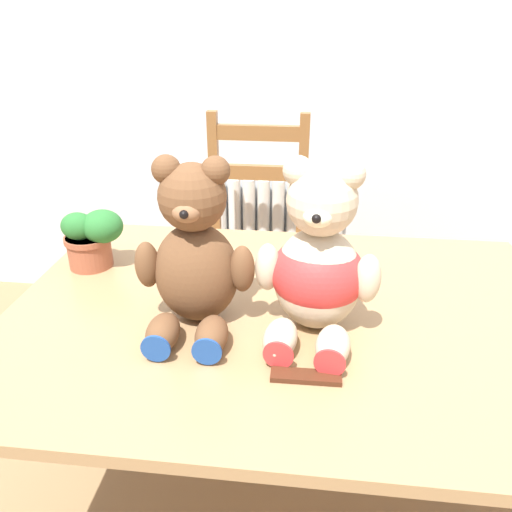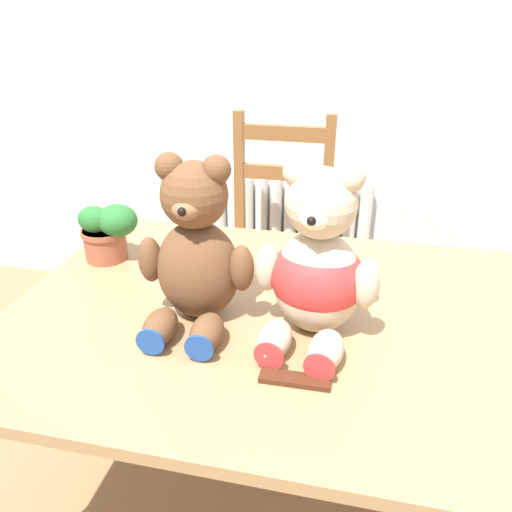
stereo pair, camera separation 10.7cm
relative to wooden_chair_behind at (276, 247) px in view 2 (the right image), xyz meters
The scene contains 8 objects.
wall_back 0.93m from the wooden_chair_behind, 68.11° to the left, with size 8.00×0.04×2.60m, color silver.
radiator 0.41m from the wooden_chair_behind, 89.98° to the left, with size 0.78×0.10×0.67m.
dining_table 0.84m from the wooden_chair_behind, 77.89° to the right, with size 1.41×0.99×0.70m.
wooden_chair_behind is the anchor object (origin of this frame).
teddy_bear_left 0.96m from the wooden_chair_behind, 92.25° to the right, with size 0.28×0.28×0.41m.
teddy_bear_right 0.98m from the wooden_chair_behind, 74.19° to the right, with size 0.29×0.31×0.41m.
potted_plant 0.81m from the wooden_chair_behind, 122.20° to the right, with size 0.18×0.13×0.18m.
chocolate_bar 1.12m from the wooden_chair_behind, 77.70° to the right, with size 0.15×0.04×0.01m, color #472314.
Camera 2 is at (0.16, -0.56, 1.38)m, focal length 35.00 mm.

